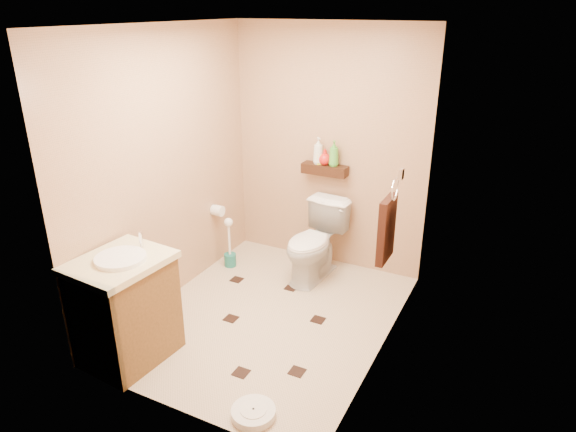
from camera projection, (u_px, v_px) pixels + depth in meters
The scene contains 18 objects.
ground at pixel (269, 317), 4.48m from camera, with size 2.50×2.50×0.00m, color #CAB093.
wall_back at pixel (328, 150), 5.05m from camera, with size 2.00×0.04×2.40m, color tan.
wall_front at pixel (164, 251), 2.99m from camera, with size 2.00×0.04×2.40m, color tan.
wall_left at pixel (166, 170), 4.44m from camera, with size 0.04×2.50×2.40m, color tan.
wall_right at pixel (392, 208), 3.60m from camera, with size 0.04×2.50×2.40m, color tan.
ceiling at pixel (264, 24), 3.56m from camera, with size 2.00×2.50×0.02m, color silver.
wall_shelf at pixel (325, 169), 5.05m from camera, with size 0.46×0.14×0.10m, color #331A0D.
floor_accents at pixel (269, 321), 4.42m from camera, with size 1.24×1.38×0.01m.
toilet at pixel (314, 242), 5.00m from camera, with size 0.43×0.75×0.76m, color white.
vanity at pixel (126, 308), 3.83m from camera, with size 0.62×0.73×0.97m.
bathroom_scale at pixel (253, 413), 3.39m from camera, with size 0.36×0.36×0.06m.
toilet_brush at pixel (230, 249), 5.29m from camera, with size 0.12×0.12×0.54m.
towel_ring at pixel (387, 227), 3.94m from camera, with size 0.12×0.30×0.76m.
toilet_paper at pixel (218, 210), 5.18m from camera, with size 0.12×0.11×0.12m.
bottle_a at pixel (318, 151), 5.02m from camera, with size 0.10×0.10×0.26m, color silver.
bottle_b at pixel (320, 156), 5.03m from camera, with size 0.07×0.07×0.15m, color #F0FC35.
bottle_c at pixel (325, 157), 5.01m from camera, with size 0.12×0.12×0.16m, color red.
bottle_d at pixel (334, 153), 4.95m from camera, with size 0.10×0.10×0.25m, color green.
Camera 1 is at (1.86, -3.32, 2.53)m, focal length 32.00 mm.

